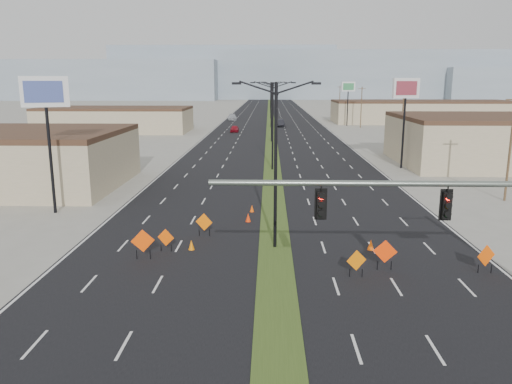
{
  "coord_description": "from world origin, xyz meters",
  "views": [
    {
      "loc": [
        -0.4,
        -17.48,
        10.03
      ],
      "look_at": [
        -1.21,
        13.41,
        3.2
      ],
      "focal_mm": 35.0,
      "sensor_mm": 36.0,
      "label": 1
    }
  ],
  "objects_px": {
    "cone_0": "(191,245)",
    "car_mid": "(280,123)",
    "signal_mast": "(493,216)",
    "construction_sign_3": "(385,253)",
    "construction_sign_4": "(356,261)",
    "streetlight_4": "(271,99)",
    "cone_1": "(248,218)",
    "pole_sign_east_near": "(406,94)",
    "car_left": "(235,129)",
    "cone_3": "(252,209)",
    "cone_2": "(371,245)",
    "pole_sign_west": "(45,102)",
    "construction_sign_5": "(486,257)",
    "pole_sign_east_far": "(348,90)",
    "construction_sign_1": "(166,238)",
    "streetlight_0": "(276,161)",
    "streetlight_3": "(271,103)",
    "construction_sign_0": "(143,242)",
    "streetlight_5": "(271,96)",
    "car_far": "(232,117)",
    "streetlight_2": "(272,110)",
    "construction_sign_2": "(204,223)",
    "streetlight_1": "(273,123)",
    "streetlight_6": "(270,94)"
  },
  "relations": [
    {
      "from": "cone_1",
      "to": "pole_sign_east_near",
      "type": "distance_m",
      "value": 30.56
    },
    {
      "from": "cone_3",
      "to": "pole_sign_west",
      "type": "relative_size",
      "value": 0.05
    },
    {
      "from": "construction_sign_1",
      "to": "pole_sign_east_near",
      "type": "xyz_separation_m",
      "value": [
        21.94,
        30.47,
        7.79
      ]
    },
    {
      "from": "cone_0",
      "to": "car_mid",
      "type": "bearing_deg",
      "value": 85.29
    },
    {
      "from": "car_left",
      "to": "pole_sign_east_far",
      "type": "bearing_deg",
      "value": 31.73
    },
    {
      "from": "streetlight_2",
      "to": "cone_0",
      "type": "bearing_deg",
      "value": -95.15
    },
    {
      "from": "streetlight_5",
      "to": "pole_sign_east_near",
      "type": "bearing_deg",
      "value": -82.09
    },
    {
      "from": "streetlight_0",
      "to": "pole_sign_west",
      "type": "bearing_deg",
      "value": 155.12
    },
    {
      "from": "signal_mast",
      "to": "construction_sign_2",
      "type": "distance_m",
      "value": 18.38
    },
    {
      "from": "car_left",
      "to": "construction_sign_2",
      "type": "height_order",
      "value": "construction_sign_2"
    },
    {
      "from": "car_far",
      "to": "pole_sign_west",
      "type": "bearing_deg",
      "value": -100.46
    },
    {
      "from": "construction_sign_3",
      "to": "cone_1",
      "type": "distance_m",
      "value": 12.22
    },
    {
      "from": "streetlight_3",
      "to": "pole_sign_east_near",
      "type": "relative_size",
      "value": 0.96
    },
    {
      "from": "construction_sign_4",
      "to": "streetlight_4",
      "type": "bearing_deg",
      "value": 74.67
    },
    {
      "from": "construction_sign_4",
      "to": "construction_sign_3",
      "type": "bearing_deg",
      "value": 14.16
    },
    {
      "from": "streetlight_2",
      "to": "cone_0",
      "type": "relative_size",
      "value": 15.81
    },
    {
      "from": "streetlight_4",
      "to": "car_left",
      "type": "relative_size",
      "value": 2.55
    },
    {
      "from": "cone_2",
      "to": "pole_sign_west",
      "type": "xyz_separation_m",
      "value": [
        -22.99,
        8.32,
        8.26
      ]
    },
    {
      "from": "construction_sign_1",
      "to": "construction_sign_4",
      "type": "relative_size",
      "value": 0.95
    },
    {
      "from": "car_mid",
      "to": "construction_sign_5",
      "type": "bearing_deg",
      "value": -91.14
    },
    {
      "from": "construction_sign_1",
      "to": "cone_2",
      "type": "height_order",
      "value": "construction_sign_1"
    },
    {
      "from": "streetlight_4",
      "to": "construction_sign_5",
      "type": "relative_size",
      "value": 6.31
    },
    {
      "from": "streetlight_0",
      "to": "car_left",
      "type": "relative_size",
      "value": 2.55
    },
    {
      "from": "signal_mast",
      "to": "construction_sign_2",
      "type": "height_order",
      "value": "signal_mast"
    },
    {
      "from": "pole_sign_east_far",
      "to": "cone_2",
      "type": "bearing_deg",
      "value": -111.93
    },
    {
      "from": "streetlight_0",
      "to": "streetlight_2",
      "type": "height_order",
      "value": "same"
    },
    {
      "from": "pole_sign_east_far",
      "to": "construction_sign_4",
      "type": "bearing_deg",
      "value": -112.57
    },
    {
      "from": "construction_sign_0",
      "to": "construction_sign_4",
      "type": "height_order",
      "value": "construction_sign_0"
    },
    {
      "from": "car_mid",
      "to": "construction_sign_2",
      "type": "height_order",
      "value": "car_mid"
    },
    {
      "from": "construction_sign_4",
      "to": "pole_sign_east_near",
      "type": "distance_m",
      "value": 36.84
    },
    {
      "from": "car_mid",
      "to": "streetlight_5",
      "type": "bearing_deg",
      "value": 85.11
    },
    {
      "from": "signal_mast",
      "to": "pole_sign_east_near",
      "type": "distance_m",
      "value": 40.28
    },
    {
      "from": "construction_sign_1",
      "to": "construction_sign_4",
      "type": "xyz_separation_m",
      "value": [
        10.79,
        -3.78,
        0.05
      ]
    },
    {
      "from": "cone_2",
      "to": "pole_sign_west",
      "type": "distance_m",
      "value": 25.81
    },
    {
      "from": "car_left",
      "to": "cone_3",
      "type": "distance_m",
      "value": 64.26
    },
    {
      "from": "streetlight_2",
      "to": "pole_sign_east_far",
      "type": "height_order",
      "value": "pole_sign_east_far"
    },
    {
      "from": "streetlight_5",
      "to": "car_far",
      "type": "relative_size",
      "value": 1.84
    },
    {
      "from": "construction_sign_3",
      "to": "cone_3",
      "type": "distance_m",
      "value": 14.42
    },
    {
      "from": "streetlight_5",
      "to": "cone_2",
      "type": "relative_size",
      "value": 14.99
    },
    {
      "from": "signal_mast",
      "to": "construction_sign_3",
      "type": "distance_m",
      "value": 7.83
    },
    {
      "from": "car_mid",
      "to": "construction_sign_0",
      "type": "height_order",
      "value": "construction_sign_0"
    },
    {
      "from": "cone_1",
      "to": "streetlight_3",
      "type": "bearing_deg",
      "value": 88.61
    },
    {
      "from": "streetlight_6",
      "to": "car_mid",
      "type": "relative_size",
      "value": 2.04
    },
    {
      "from": "construction_sign_3",
      "to": "cone_2",
      "type": "bearing_deg",
      "value": 100.53
    },
    {
      "from": "streetlight_5",
      "to": "pole_sign_west",
      "type": "xyz_separation_m",
      "value": [
        -17.16,
        -132.05,
        3.18
      ]
    },
    {
      "from": "streetlight_0",
      "to": "cone_0",
      "type": "bearing_deg",
      "value": -173.02
    },
    {
      "from": "streetlight_0",
      "to": "construction_sign_0",
      "type": "relative_size",
      "value": 5.6
    },
    {
      "from": "streetlight_1",
      "to": "streetlight_2",
      "type": "bearing_deg",
      "value": 90.0
    },
    {
      "from": "construction_sign_0",
      "to": "construction_sign_5",
      "type": "distance_m",
      "value": 18.9
    },
    {
      "from": "signal_mast",
      "to": "construction_sign_1",
      "type": "bearing_deg",
      "value": 149.13
    }
  ]
}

